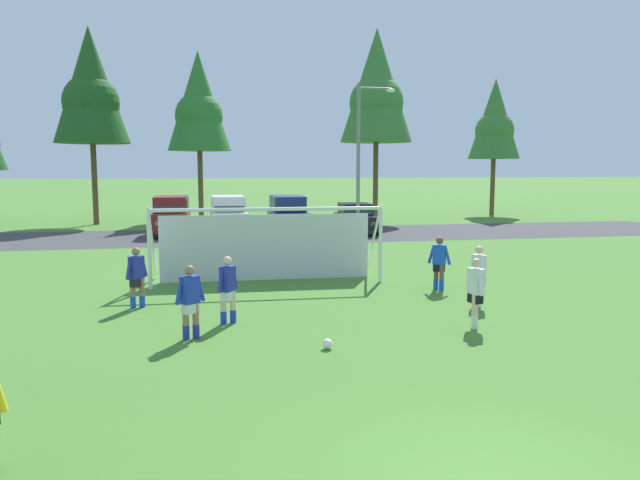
{
  "coord_description": "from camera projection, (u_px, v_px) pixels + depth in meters",
  "views": [
    {
      "loc": [
        -3.32,
        -6.12,
        3.73
      ],
      "look_at": [
        -0.14,
        10.29,
        1.72
      ],
      "focal_mm": 33.61,
      "sensor_mm": 36.0,
      "label": 1
    }
  ],
  "objects": [
    {
      "name": "ground_plane",
      "position": [
        299.0,
        272.0,
        21.66
      ],
      "size": [
        400.0,
        400.0,
        0.0
      ],
      "primitive_type": "plane",
      "color": "#477A2D"
    },
    {
      "name": "parking_lot_strip",
      "position": [
        266.0,
        235.0,
        33.37
      ],
      "size": [
        52.0,
        8.4,
        0.01
      ],
      "primitive_type": "cube",
      "color": "#3D3D3F",
      "rests_on": "ground"
    },
    {
      "name": "soccer_ball",
      "position": [
        327.0,
        344.0,
        12.39
      ],
      "size": [
        0.22,
        0.22,
        0.22
      ],
      "color": "white",
      "rests_on": "ground"
    },
    {
      "name": "soccer_goal",
      "position": [
        267.0,
        242.0,
        19.72
      ],
      "size": [
        7.47,
        2.14,
        2.57
      ],
      "color": "white",
      "rests_on": "ground"
    },
    {
      "name": "player_striker_near",
      "position": [
        190.0,
        302.0,
        13.04
      ],
      "size": [
        0.68,
        0.45,
        1.64
      ],
      "color": "#936B4C",
      "rests_on": "ground"
    },
    {
      "name": "player_midfield_center",
      "position": [
        137.0,
        278.0,
        15.97
      ],
      "size": [
        0.56,
        0.6,
        1.64
      ],
      "color": "#936B4C",
      "rests_on": "ground"
    },
    {
      "name": "player_defender_far",
      "position": [
        228.0,
        290.0,
        14.34
      ],
      "size": [
        0.55,
        0.61,
        1.64
      ],
      "color": "beige",
      "rests_on": "ground"
    },
    {
      "name": "player_winger_left",
      "position": [
        479.0,
        276.0,
        16.24
      ],
      "size": [
        0.28,
        0.74,
        1.64
      ],
      "color": "beige",
      "rests_on": "ground"
    },
    {
      "name": "player_winger_right",
      "position": [
        439.0,
        263.0,
        18.32
      ],
      "size": [
        0.63,
        0.52,
        1.64
      ],
      "color": "brown",
      "rests_on": "ground"
    },
    {
      "name": "player_trailing_back",
      "position": [
        475.0,
        293.0,
        14.03
      ],
      "size": [
        0.3,
        0.75,
        1.64
      ],
      "color": "beige",
      "rests_on": "ground"
    },
    {
      "name": "parked_car_slot_far_left",
      "position": [
        172.0,
        215.0,
        33.39
      ],
      "size": [
        2.2,
        4.63,
        2.16
      ],
      "color": "maroon",
      "rests_on": "ground"
    },
    {
      "name": "parked_car_slot_left",
      "position": [
        228.0,
        215.0,
        33.77
      ],
      "size": [
        2.19,
        4.62,
        2.16
      ],
      "color": "silver",
      "rests_on": "ground"
    },
    {
      "name": "parked_car_slot_center_left",
      "position": [
        288.0,
        214.0,
        33.89
      ],
      "size": [
        2.16,
        4.61,
        2.16
      ],
      "color": "navy",
      "rests_on": "ground"
    },
    {
      "name": "parked_car_slot_center",
      "position": [
        356.0,
        218.0,
        34.2
      ],
      "size": [
        2.14,
        4.25,
        1.72
      ],
      "color": "black",
      "rests_on": "ground"
    },
    {
      "name": "tree_mid_left",
      "position": [
        90.0,
        89.0,
        38.68
      ],
      "size": [
        4.8,
        4.8,
        12.79
      ],
      "color": "brown",
      "rests_on": "ground"
    },
    {
      "name": "tree_center_back",
      "position": [
        199.0,
        105.0,
        42.08
      ],
      "size": [
        4.45,
        4.45,
        11.86
      ],
      "color": "brown",
      "rests_on": "ground"
    },
    {
      "name": "tree_mid_right",
      "position": [
        377.0,
        89.0,
        41.11
      ],
      "size": [
        4.95,
        4.95,
        13.21
      ],
      "color": "brown",
      "rests_on": "ground"
    },
    {
      "name": "tree_right_edge",
      "position": [
        495.0,
        122.0,
        47.04
      ],
      "size": [
        4.0,
        4.0,
        10.68
      ],
      "color": "brown",
      "rests_on": "ground"
    },
    {
      "name": "street_lamp",
      "position": [
        362.0,
        163.0,
        29.37
      ],
      "size": [
        2.0,
        0.32,
        7.68
      ],
      "color": "slate",
      "rests_on": "ground"
    }
  ]
}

